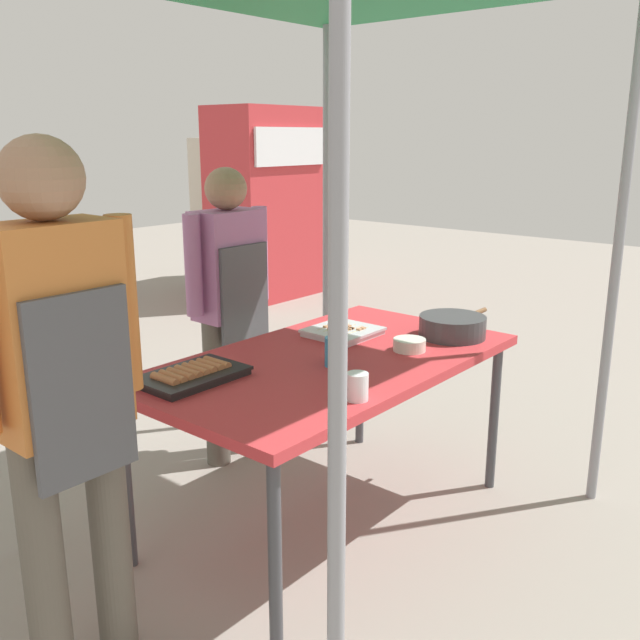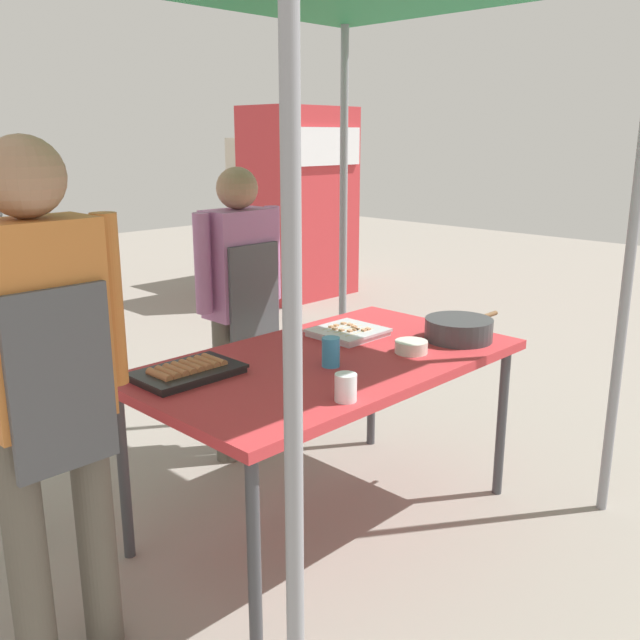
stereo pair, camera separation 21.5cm
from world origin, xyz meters
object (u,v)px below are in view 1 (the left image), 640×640
at_px(condiment_bowl, 409,345).
at_px(neighbor_stall_right, 265,204).
at_px(cooking_wok, 453,326).
at_px(drink_cup_by_wok, 334,352).
at_px(tray_meat_skewers, 343,332).
at_px(drink_cup_near_edge, 357,387).
at_px(neighbor_stall_left, 241,211).
at_px(tray_grilled_sausages, 192,375).
at_px(customer_nearby, 62,380).
at_px(vendor_woman, 230,294).
at_px(stall_table, 329,370).

distance_m(condiment_bowl, neighbor_stall_right, 4.44).
relative_size(cooking_wok, drink_cup_by_wok, 3.91).
distance_m(tray_meat_skewers, drink_cup_near_edge, 0.80).
xyz_separation_m(drink_cup_by_wok, neighbor_stall_left, (3.44, 4.13, -0.00)).
relative_size(tray_grilled_sausages, tray_meat_skewers, 1.33).
relative_size(tray_meat_skewers, neighbor_stall_right, 0.15).
height_order(customer_nearby, neighbor_stall_right, neighbor_stall_right).
height_order(tray_grilled_sausages, vendor_woman, vendor_woman).
bearing_deg(customer_nearby, tray_meat_skewers, 5.96).
distance_m(drink_cup_by_wok, vendor_woman, 0.91).
bearing_deg(tray_meat_skewers, neighbor_stall_right, 49.19).
distance_m(vendor_woman, neighbor_stall_left, 4.56).
relative_size(vendor_woman, customer_nearby, 0.91).
xyz_separation_m(stall_table, vendor_woman, (0.19, 0.79, 0.17)).
bearing_deg(neighbor_stall_left, cooking_wok, -122.96).
xyz_separation_m(condiment_bowl, neighbor_stall_left, (3.08, 4.25, 0.03)).
distance_m(tray_grilled_sausages, tray_meat_skewers, 0.83).
height_order(stall_table, neighbor_stall_left, neighbor_stall_left).
bearing_deg(stall_table, vendor_woman, 76.70).
distance_m(drink_cup_by_wok, neighbor_stall_left, 5.38).
relative_size(drink_cup_by_wok, neighbor_stall_left, 0.07).
relative_size(stall_table, vendor_woman, 1.08).
bearing_deg(neighbor_stall_right, stall_table, -132.31).
height_order(neighbor_stall_left, neighbor_stall_right, neighbor_stall_right).
relative_size(customer_nearby, neighbor_stall_left, 1.02).
bearing_deg(drink_cup_near_edge, neighbor_stall_left, 50.31).
bearing_deg(condiment_bowl, vendor_woman, 95.97).
distance_m(stall_table, drink_cup_near_edge, 0.49).
distance_m(drink_cup_near_edge, neighbor_stall_left, 5.75).
bearing_deg(tray_meat_skewers, cooking_wok, -52.71).
bearing_deg(drink_cup_near_edge, neighbor_stall_right, 47.99).
height_order(tray_grilled_sausages, neighbor_stall_right, neighbor_stall_right).
height_order(customer_nearby, neighbor_stall_left, customer_nearby).
relative_size(stall_table, cooking_wok, 3.49).
relative_size(condiment_bowl, neighbor_stall_right, 0.07).
bearing_deg(stall_table, tray_grilled_sausages, 158.27).
bearing_deg(cooking_wok, drink_cup_by_wok, 167.20).
bearing_deg(condiment_bowl, cooking_wok, -6.36).
bearing_deg(customer_nearby, neighbor_stall_left, 41.75).
distance_m(tray_grilled_sausages, condiment_bowl, 0.93).
xyz_separation_m(condiment_bowl, neighbor_stall_right, (2.72, 3.51, 0.18)).
bearing_deg(customer_nearby, condiment_bowl, -8.06).
xyz_separation_m(cooking_wok, condiment_bowl, (-0.30, 0.03, -0.03)).
xyz_separation_m(tray_meat_skewers, cooking_wok, (0.30, -0.39, 0.04)).
height_order(cooking_wok, customer_nearby, customer_nearby).
distance_m(cooking_wok, drink_cup_by_wok, 0.68).
bearing_deg(drink_cup_near_edge, tray_grilled_sausages, 111.90).
bearing_deg(neighbor_stall_left, vendor_woman, -134.28).
height_order(drink_cup_by_wok, customer_nearby, customer_nearby).
distance_m(tray_grilled_sausages, neighbor_stall_left, 5.48).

